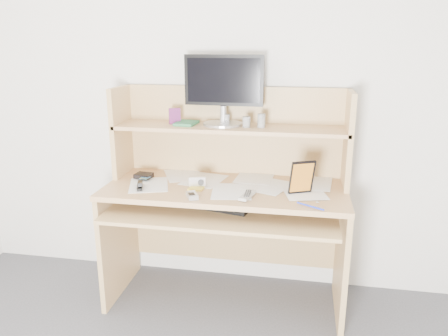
% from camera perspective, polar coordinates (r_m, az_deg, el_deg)
% --- Properties ---
extents(back_wall, '(3.60, 0.04, 2.50)m').
position_cam_1_polar(back_wall, '(2.74, 1.38, 9.64)').
color(back_wall, silver).
rests_on(back_wall, floor).
extents(desk, '(1.40, 0.70, 1.30)m').
position_cam_1_polar(desk, '(2.64, 0.49, -3.04)').
color(desk, tan).
rests_on(desk, floor).
extents(paper_clutter, '(1.32, 0.54, 0.01)m').
position_cam_1_polar(paper_clutter, '(2.54, 0.18, -2.38)').
color(paper_clutter, white).
rests_on(paper_clutter, desk).
extents(keyboard, '(0.45, 0.25, 0.03)m').
position_cam_1_polar(keyboard, '(2.52, -1.22, -4.74)').
color(keyboard, black).
rests_on(keyboard, desk).
extents(tv_remote, '(0.08, 0.16, 0.02)m').
position_cam_1_polar(tv_remote, '(2.36, 3.09, -3.58)').
color(tv_remote, '#ABABA5').
rests_on(tv_remote, paper_clutter).
extents(flip_phone, '(0.09, 0.11, 0.03)m').
position_cam_1_polar(flip_phone, '(2.36, -4.19, -3.50)').
color(flip_phone, '#BCBCBE').
rests_on(flip_phone, paper_clutter).
extents(stapler, '(0.07, 0.12, 0.04)m').
position_cam_1_polar(stapler, '(2.55, -10.97, -2.15)').
color(stapler, black).
rests_on(stapler, paper_clutter).
extents(wallet, '(0.11, 0.10, 0.03)m').
position_cam_1_polar(wallet, '(2.73, -10.44, -0.97)').
color(wallet, black).
rests_on(wallet, paper_clutter).
extents(sticky_note_pad, '(0.09, 0.09, 0.01)m').
position_cam_1_polar(sticky_note_pad, '(2.51, -3.63, -2.63)').
color(sticky_note_pad, '#F4FF43').
rests_on(sticky_note_pad, desk).
extents(digital_camera, '(0.10, 0.06, 0.06)m').
position_cam_1_polar(digital_camera, '(2.53, -3.53, -1.74)').
color(digital_camera, '#BDBDBF').
rests_on(digital_camera, paper_clutter).
extents(game_case, '(0.13, 0.07, 0.19)m').
position_cam_1_polar(game_case, '(2.41, 10.14, -1.20)').
color(game_case, black).
rests_on(game_case, paper_clutter).
extents(blue_pen, '(0.14, 0.09, 0.01)m').
position_cam_1_polar(blue_pen, '(2.26, 11.22, -4.92)').
color(blue_pen, '#192DC1').
rests_on(blue_pen, paper_clutter).
extents(card_box, '(0.07, 0.05, 0.10)m').
position_cam_1_polar(card_box, '(2.68, -6.46, 6.76)').
color(card_box, maroon).
rests_on(card_box, desk).
extents(shelf_book, '(0.13, 0.17, 0.02)m').
position_cam_1_polar(shelf_book, '(2.66, -4.93, 5.86)').
color(shelf_book, '#2F774A').
rests_on(shelf_book, desk).
extents(chip_stack_a, '(0.05, 0.05, 0.06)m').
position_cam_1_polar(chip_stack_a, '(2.56, 2.95, 6.02)').
color(chip_stack_a, black).
rests_on(chip_stack_a, desk).
extents(chip_stack_b, '(0.05, 0.05, 0.06)m').
position_cam_1_polar(chip_stack_b, '(2.63, 0.31, 6.35)').
color(chip_stack_b, silver).
rests_on(chip_stack_b, desk).
extents(chip_stack_c, '(0.04, 0.04, 0.05)m').
position_cam_1_polar(chip_stack_c, '(2.59, 4.89, 6.00)').
color(chip_stack_c, black).
rests_on(chip_stack_c, desk).
extents(chip_stack_d, '(0.06, 0.06, 0.08)m').
position_cam_1_polar(chip_stack_d, '(2.55, 4.90, 6.16)').
color(chip_stack_d, white).
rests_on(chip_stack_d, desk).
extents(monitor, '(0.48, 0.24, 0.41)m').
position_cam_1_polar(monitor, '(2.62, -0.05, 10.43)').
color(monitor, '#BBBBC1').
rests_on(monitor, desk).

